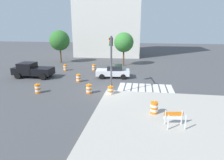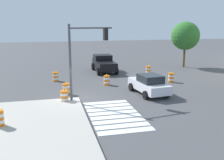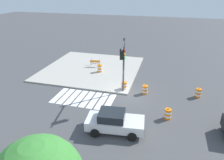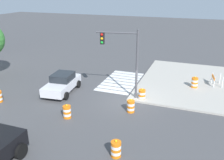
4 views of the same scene
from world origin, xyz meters
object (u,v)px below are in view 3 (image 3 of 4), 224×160
traffic_barrel_lane_center (124,86)px  construction_barricade (95,62)px  sports_car (114,121)px  traffic_barrel_near_corner (168,114)px  traffic_light_pole (123,60)px  traffic_barrel_on_sidewalk (100,68)px  traffic_barrel_crosswalk_end (145,90)px  traffic_barrel_median_near (198,93)px

traffic_barrel_lane_center → construction_barricade: bearing=-47.1°
sports_car → construction_barricade: 13.73m
sports_car → traffic_barrel_near_corner: sports_car is taller
traffic_barrel_near_corner → traffic_light_pole: size_ratio=0.19×
traffic_barrel_on_sidewalk → construction_barricade: traffic_barrel_on_sidewalk is taller
traffic_barrel_crosswalk_end → traffic_barrel_near_corner: bearing=121.1°
traffic_light_pole → traffic_barrel_median_near: bearing=-164.3°
traffic_barrel_crosswalk_end → traffic_light_pole: bearing=33.4°
traffic_light_pole → traffic_barrel_lane_center: bearing=-83.5°
sports_car → traffic_barrel_crosswalk_end: 6.76m
traffic_barrel_near_corner → traffic_barrel_lane_center: same height
traffic_barrel_median_near → traffic_light_pole: bearing=15.7°
sports_car → traffic_barrel_lane_center: bearing=-83.8°
construction_barricade → traffic_light_pole: traffic_light_pole is taller
sports_car → traffic_barrel_median_near: (-6.61, -7.25, -0.36)m
traffic_barrel_median_near → traffic_barrel_on_sidewalk: (11.30, -3.45, 0.15)m
traffic_barrel_lane_center → traffic_light_pole: traffic_light_pole is taller
traffic_barrel_crosswalk_end → traffic_barrel_lane_center: 2.24m
sports_car → traffic_light_pole: traffic_light_pole is taller
traffic_barrel_lane_center → traffic_barrel_on_sidewalk: traffic_barrel_on_sidewalk is taller
traffic_barrel_lane_center → construction_barricade: size_ratio=0.76×
traffic_barrel_near_corner → traffic_barrel_on_sidewalk: traffic_barrel_on_sidewalk is taller
traffic_barrel_lane_center → traffic_barrel_near_corner: bearing=137.5°
traffic_barrel_lane_center → construction_barricade: construction_barricade is taller
traffic_barrel_near_corner → traffic_light_pole: (4.40, -2.57, 3.46)m
traffic_barrel_median_near → traffic_barrel_crosswalk_end: bearing=7.4°
traffic_barrel_median_near → construction_barricade: (12.51, -5.15, 0.27)m
traffic_barrel_lane_center → traffic_barrel_on_sidewalk: (3.95, -3.83, 0.15)m
traffic_barrel_crosswalk_end → traffic_barrel_median_near: bearing=-172.6°
traffic_barrel_on_sidewalk → construction_barricade: size_ratio=0.76×
construction_barricade → traffic_barrel_on_sidewalk: bearing=125.3°
construction_barricade → traffic_light_pole: bearing=126.7°
traffic_barrel_lane_center → traffic_barrel_median_near: bearing=-177.0°
traffic_barrel_on_sidewalk → traffic_light_pole: size_ratio=0.19×
sports_car → traffic_barrel_median_near: 9.82m
traffic_barrel_on_sidewalk → traffic_light_pole: (-4.14, 5.46, 3.31)m
traffic_barrel_median_near → traffic_barrel_lane_center: (7.35, 0.38, 0.00)m
traffic_barrel_near_corner → traffic_barrel_median_near: (-2.77, -4.58, 0.00)m
traffic_barrel_lane_center → traffic_light_pole: 3.83m
traffic_barrel_near_corner → traffic_barrel_crosswalk_end: same height
traffic_barrel_lane_center → sports_car: bearing=96.2°
traffic_barrel_crosswalk_end → construction_barricade: 9.40m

